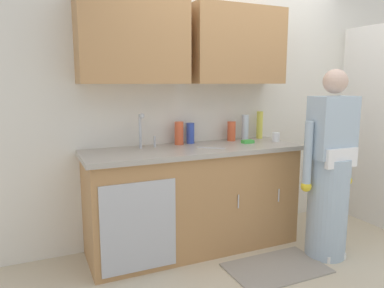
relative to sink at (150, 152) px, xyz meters
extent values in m
plane|color=beige|center=(0.96, -0.71, -0.93)|extent=(9.00, 9.00, 0.00)
cube|color=silver|center=(0.96, 0.34, 0.42)|extent=(4.80, 0.10, 2.70)
cube|color=#B27F4C|center=(-0.09, 0.12, 0.92)|extent=(0.91, 0.34, 0.70)
cube|color=#B27F4C|center=(0.90, 0.12, 0.92)|extent=(0.91, 0.34, 0.70)
cube|color=silver|center=(2.41, -0.31, 0.12)|extent=(0.04, 1.10, 2.10)
cube|color=#B27F4C|center=(0.41, -0.01, -0.48)|extent=(1.90, 0.60, 0.90)
cube|color=#B7BABF|center=(-0.19, -0.31, -0.52)|extent=(0.60, 0.01, 0.72)
cylinder|color=silver|center=(0.69, -0.32, -0.43)|extent=(0.01, 0.01, 0.12)
cylinder|color=silver|center=(1.12, -0.32, -0.43)|extent=(0.01, 0.01, 0.12)
cube|color=#A8A093|center=(0.41, -0.01, -0.01)|extent=(1.96, 0.66, 0.04)
cube|color=#B7BABF|center=(0.00, -0.01, -0.01)|extent=(0.50, 0.36, 0.03)
cylinder|color=#B7BABF|center=(-0.04, 0.14, 0.16)|extent=(0.02, 0.02, 0.30)
sphere|color=#B7BABF|center=(-0.04, 0.08, 0.30)|extent=(0.04, 0.04, 0.04)
cylinder|color=#B7BABF|center=(0.09, 0.14, 0.06)|extent=(0.02, 0.02, 0.10)
cube|color=white|center=(1.40, -0.65, -0.90)|extent=(0.20, 0.26, 0.06)
cylinder|color=#A3B7C6|center=(1.40, -0.63, -0.49)|extent=(0.34, 0.34, 0.88)
cube|color=#A3B7C6|center=(1.40, -0.63, 0.21)|extent=(0.38, 0.22, 0.52)
sphere|color=#CEA993|center=(1.40, -0.63, 0.59)|extent=(0.20, 0.20, 0.20)
cube|color=white|center=(1.40, -0.75, -0.03)|extent=(0.32, 0.04, 0.16)
cylinder|color=#A3B7C6|center=(1.17, -0.61, 0.00)|extent=(0.07, 0.07, 0.55)
sphere|color=yellow|center=(1.17, -0.61, -0.28)|extent=(0.09, 0.09, 0.09)
cylinder|color=#A3B7C6|center=(1.63, -0.61, 0.00)|extent=(0.07, 0.07, 0.55)
sphere|color=yellow|center=(1.63, -0.61, -0.28)|extent=(0.09, 0.09, 0.09)
cube|color=gray|center=(0.86, -0.66, -0.92)|extent=(0.80, 0.50, 0.01)
cylinder|color=#334CB2|center=(0.47, 0.21, 0.11)|extent=(0.08, 0.08, 0.19)
cylinder|color=#D8D14C|center=(1.25, 0.21, 0.15)|extent=(0.06, 0.06, 0.28)
cylinder|color=silver|center=(1.05, 0.17, 0.14)|extent=(0.07, 0.07, 0.26)
cylinder|color=#E05933|center=(0.90, 0.19, 0.11)|extent=(0.08, 0.08, 0.19)
cylinder|color=#E05933|center=(0.35, 0.19, 0.12)|extent=(0.08, 0.08, 0.21)
cylinder|color=white|center=(1.28, -0.03, 0.06)|extent=(0.08, 0.08, 0.09)
cube|color=silver|center=(0.53, -0.10, 0.02)|extent=(0.20, 0.17, 0.01)
cube|color=#4CBF4C|center=(0.97, 0.00, 0.03)|extent=(0.11, 0.07, 0.03)
camera|label=1|loc=(-0.91, -2.91, 0.58)|focal=34.10mm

